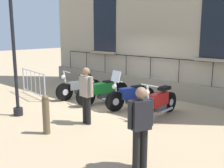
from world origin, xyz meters
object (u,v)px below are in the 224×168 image
Objects in this scene: crowd_barrier at (33,83)px; pedestrian_walking at (86,93)px; motorcycle_white at (79,88)px; motorcycle_blue at (131,96)px; motorcycle_green at (103,91)px; lamppost at (12,19)px; pedestrian_standing at (141,124)px; bollard at (46,114)px; motorcycle_red at (159,103)px.

pedestrian_walking reaches higher than crowd_barrier.
motorcycle_blue reaches higher than motorcycle_white.
motorcycle_green is (-0.07, 1.22, 0.03)m from motorcycle_white.
motorcycle_white is at bearing -127.33° from pedestrian_walking.
lamppost is at bearing -66.85° from pedestrian_walking.
pedestrian_standing reaches higher than motorcycle_white.
motorcycle_blue is 1.88× the size of bollard.
lamppost is 3.06× the size of pedestrian_standing.
motorcycle_white is 0.91× the size of motorcycle_green.
bollard is 0.64× the size of pedestrian_walking.
pedestrian_walking is at bearing 31.52° from motorcycle_green.
pedestrian_standing is (3.03, 2.58, 0.45)m from motorcycle_blue.
motorcycle_white reaches higher than motorcycle_red.
bollard is at bearing -86.66° from pedestrian_standing.
lamppost is at bearing -98.40° from bollard.
motorcycle_red reaches higher than bollard.
pedestrian_standing is (0.12, 4.70, -2.03)m from lamppost.
pedestrian_walking is at bearing 170.28° from bollard.
motorcycle_green is 1.38× the size of pedestrian_standing.
motorcycle_green is 1.13× the size of motorcycle_blue.
motorcycle_red is 0.41× the size of lamppost.
motorcycle_blue is 3.20m from bollard.
motorcycle_blue is 1.22× the size of pedestrian_standing.
lamppost is 5.12m from pedestrian_standing.
motorcycle_blue is at bearing -179.90° from pedestrian_walking.
lamppost is 2.26× the size of crowd_barrier.
motorcycle_green is at bearing -162.83° from bollard.
motorcycle_red is at bearing 155.79° from bollard.
motorcycle_blue is at bearing 176.41° from bollard.
pedestrian_walking is (-0.91, 2.13, -2.02)m from lamppost.
pedestrian_standing is (2.92, 3.73, 0.44)m from motorcycle_green.
pedestrian_walking is (0.75, 3.91, 0.33)m from crowd_barrier.
motorcycle_blue is at bearing 107.79° from crowd_barrier.
motorcycle_blue is at bearing -139.64° from pedestrian_standing.
pedestrian_walking reaches higher than motorcycle_white.
motorcycle_blue is 4.00m from pedestrian_standing.
pedestrian_walking is at bearing 52.67° from motorcycle_white.
motorcycle_white is 1.26× the size of pedestrian_standing.
motorcycle_white reaches higher than bollard.
crowd_barrier is at bearing -100.85° from pedestrian_walking.
motorcycle_blue is at bearing 143.90° from lamppost.
bollard is at bearing 81.60° from lamppost.
pedestrian_walking is (-1.19, 0.20, 0.38)m from bollard.
motorcycle_red is (-0.06, 3.55, 0.03)m from motorcycle_white.
lamppost is (2.79, -0.97, 2.47)m from motorcycle_green.
crowd_barrier reaches higher than motorcycle_green.
motorcycle_green is 1.02× the size of crowd_barrier.
bollard is 2.81m from pedestrian_standing.
motorcycle_blue is 0.98× the size of motorcycle_red.
lamppost is 3.07m from pedestrian_walking.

